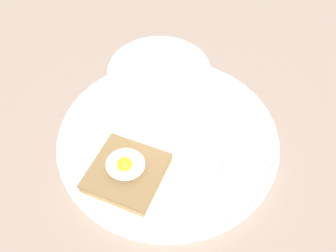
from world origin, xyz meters
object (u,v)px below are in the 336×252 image
(banana_slice_right, at_px, (233,169))
(oatmeal_bowl, at_px, (160,87))
(toast_slice, at_px, (127,172))
(poached_egg, at_px, (125,164))
(banana_slice_left, at_px, (191,153))
(banana_slice_back, at_px, (204,178))
(banana_slice_front, at_px, (213,147))

(banana_slice_right, bearing_deg, oatmeal_bowl, 134.81)
(toast_slice, distance_m, poached_egg, 0.02)
(poached_egg, distance_m, banana_slice_right, 0.14)
(banana_slice_left, height_order, banana_slice_back, same)
(poached_egg, height_order, banana_slice_right, poached_egg)
(banana_slice_back, bearing_deg, banana_slice_front, 78.84)
(banana_slice_back, bearing_deg, toast_slice, -178.31)
(oatmeal_bowl, distance_m, banana_slice_left, 0.11)
(banana_slice_left, bearing_deg, banana_slice_back, -63.63)
(toast_slice, bearing_deg, banana_slice_front, 27.10)
(poached_egg, xyz_separation_m, banana_slice_front, (0.11, 0.06, -0.02))
(poached_egg, xyz_separation_m, banana_slice_right, (0.13, 0.02, -0.02))
(toast_slice, relative_size, banana_slice_front, 3.05)
(toast_slice, relative_size, poached_egg, 2.28)
(oatmeal_bowl, height_order, banana_slice_front, oatmeal_bowl)
(banana_slice_right, bearing_deg, banana_slice_left, 160.88)
(poached_egg, relative_size, banana_slice_right, 1.25)
(banana_slice_left, bearing_deg, banana_slice_right, -19.12)
(banana_slice_right, bearing_deg, banana_slice_back, -154.10)
(oatmeal_bowl, relative_size, banana_slice_right, 3.58)
(oatmeal_bowl, relative_size, banana_slice_back, 4.31)
(oatmeal_bowl, height_order, banana_slice_left, oatmeal_bowl)
(banana_slice_front, relative_size, banana_slice_right, 0.94)
(oatmeal_bowl, height_order, banana_slice_right, oatmeal_bowl)
(banana_slice_left, relative_size, banana_slice_right, 0.92)
(banana_slice_back, bearing_deg, oatmeal_bowl, 119.17)
(banana_slice_left, xyz_separation_m, banana_slice_right, (0.06, -0.02, -0.00))
(oatmeal_bowl, xyz_separation_m, banana_slice_left, (0.05, -0.09, -0.03))
(banana_slice_back, relative_size, banana_slice_right, 0.83)
(banana_slice_back, height_order, banana_slice_right, banana_slice_back)
(oatmeal_bowl, relative_size, poached_egg, 2.86)
(banana_slice_front, bearing_deg, banana_slice_left, -152.68)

